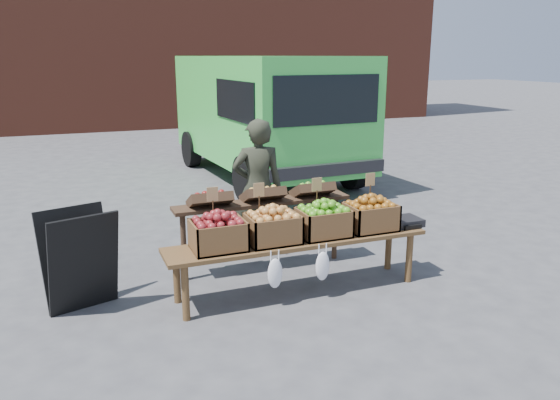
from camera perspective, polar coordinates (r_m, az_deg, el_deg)
name	(u,v)px	position (r m, az deg, el deg)	size (l,w,h in m)	color
ground	(224,290)	(5.75, -5.87, -9.35)	(80.00, 80.00, 0.00)	#48484B
delivery_van	(264,118)	(10.79, -1.65, 8.58)	(2.39, 5.22, 2.34)	green
vendor	(258,188)	(6.50, -2.34, 1.28)	(0.60, 0.39, 1.65)	#292D20
chalkboard_sign	(80,260)	(5.50, -20.18, -5.87)	(0.65, 0.36, 0.98)	black
back_table	(263,225)	(6.09, -1.77, -2.61)	(2.10, 0.44, 1.04)	#372518
display_bench	(298,265)	(5.58, 1.90, -6.84)	(2.70, 0.56, 0.57)	brown
crate_golden_apples	(218,235)	(5.18, -6.47, -3.68)	(0.50, 0.40, 0.28)	maroon
crate_russet_pears	(273,229)	(5.34, -0.77, -3.01)	(0.50, 0.40, 0.28)	gold
crate_red_apples	(323,223)	(5.55, 4.55, -2.36)	(0.50, 0.40, 0.28)	#409F19
crate_green_apples	(370,217)	(5.81, 9.43, -1.74)	(0.50, 0.40, 0.28)	#936421
weighing_scale	(404,222)	(6.06, 12.85, -2.21)	(0.34, 0.30, 0.08)	black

